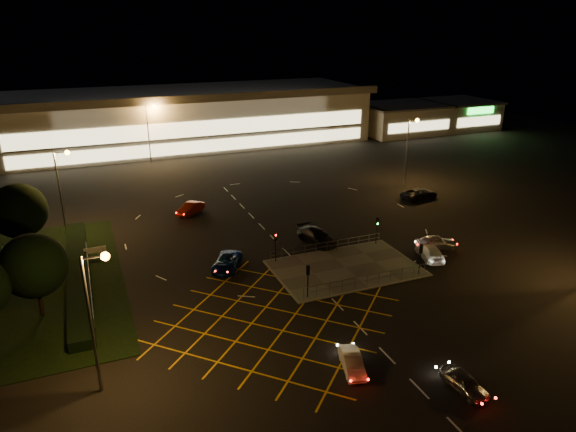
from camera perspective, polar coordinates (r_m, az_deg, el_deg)
name	(u,v)px	position (r m, az deg, el deg)	size (l,w,h in m)	color
ground	(319,264)	(53.16, 3.46, -5.32)	(180.00, 180.00, 0.00)	black
pedestrian_island	(345,268)	(52.38, 6.39, -5.76)	(14.00, 9.00, 0.12)	#4C4944
grass_verge	(22,287)	(54.60, -27.47, -7.03)	(18.00, 30.00, 0.08)	black
hedge	(78,273)	(53.99, -22.29, -5.93)	(2.00, 26.00, 1.00)	black
supermarket	(189,117)	(108.45, -10.99, 10.80)	(72.00, 26.50, 10.50)	beige
retail_unit_a	(401,118)	(119.51, 12.43, 10.57)	(18.80, 14.80, 6.35)	beige
retail_unit_b	(459,114)	(129.15, 18.42, 10.74)	(14.80, 14.80, 6.35)	beige
streetlight_sw	(95,304)	(35.15, -20.61, -9.18)	(1.78, 0.56, 10.03)	slate
streetlight_nw	(62,181)	(63.21, -23.78, 3.58)	(1.78, 0.56, 10.03)	slate
streetlight_ne	(410,142)	(79.40, 13.40, 7.99)	(1.78, 0.56, 10.03)	slate
streetlight_far_left	(150,126)	(93.14, -15.06, 9.67)	(1.78, 0.56, 10.03)	slate
streetlight_far_right	(349,110)	(107.52, 6.76, 11.62)	(1.78, 0.56, 10.03)	slate
signal_sw	(308,275)	(45.72, 2.22, -6.54)	(0.28, 0.30, 3.15)	black
signal_se	(421,253)	(51.41, 14.53, -4.02)	(0.28, 0.30, 3.15)	black
signal_nw	(276,241)	(52.38, -1.39, -2.84)	(0.28, 0.30, 3.15)	black
signal_ne	(377,225)	(57.42, 9.87, -0.99)	(0.28, 0.30, 3.15)	black
tree_c	(19,211)	(60.19, -27.75, 0.51)	(5.76, 5.76, 7.84)	black
tree_e	(33,266)	(47.05, -26.44, -4.96)	(5.40, 5.40, 7.35)	black
car_near_silver	(464,382)	(38.14, 19.02, -17.08)	(1.48, 3.68, 1.25)	#9A9DA1
car_queue_white	(352,362)	(38.28, 7.12, -15.81)	(1.30, 3.73, 1.23)	white
car_left_blue	(227,262)	(52.15, -6.83, -5.13)	(2.30, 4.98, 1.38)	navy
car_far_dkgrey	(317,236)	(57.76, 3.20, -2.25)	(2.21, 5.45, 1.58)	black
car_right_silver	(436,242)	(58.49, 16.16, -2.81)	(1.80, 4.47, 1.52)	#B5B8BC
car_circ_red	(190,208)	(67.63, -10.80, 0.83)	(1.52, 4.36, 1.44)	maroon
car_east_grey	(419,194)	(74.45, 14.39, 2.43)	(2.51, 5.45, 1.52)	black
car_approach_white	(430,252)	(55.98, 15.50, -3.91)	(1.94, 4.77, 1.39)	#B8B8B8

